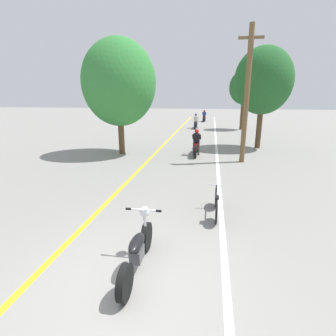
# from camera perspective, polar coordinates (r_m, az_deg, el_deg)

# --- Properties ---
(ground_plane) EXTENTS (120.00, 120.00, 0.00)m
(ground_plane) POSITION_cam_1_polar(r_m,az_deg,el_deg) (5.03, -9.45, -24.04)
(ground_plane) COLOR gray
(lane_stripe_center) EXTENTS (0.14, 48.00, 0.01)m
(lane_stripe_center) POSITION_cam_1_polar(r_m,az_deg,el_deg) (16.68, -1.42, 4.62)
(lane_stripe_center) COLOR yellow
(lane_stripe_center) RESTS_ON ground
(lane_stripe_edge) EXTENTS (0.14, 48.00, 0.01)m
(lane_stripe_edge) POSITION_cam_1_polar(r_m,az_deg,el_deg) (16.40, 10.50, 4.17)
(lane_stripe_edge) COLOR white
(lane_stripe_edge) RESTS_ON ground
(utility_pole) EXTENTS (1.10, 0.24, 6.21)m
(utility_pole) POSITION_cam_1_polar(r_m,az_deg,el_deg) (13.06, 16.78, 15.01)
(utility_pole) COLOR brown
(utility_pole) RESTS_ON ground
(roadside_tree_right_near) EXTENTS (3.36, 3.03, 5.92)m
(roadside_tree_right_near) POSITION_cam_1_polar(r_m,az_deg,el_deg) (17.02, 20.04, 17.35)
(roadside_tree_right_near) COLOR #513A23
(roadside_tree_right_near) RESTS_ON ground
(roadside_tree_right_far) EXTENTS (2.67, 2.40, 5.40)m
(roadside_tree_right_far) POSITION_cam_1_polar(r_m,az_deg,el_deg) (26.03, 16.23, 16.45)
(roadside_tree_right_far) COLOR #513A23
(roadside_tree_right_far) RESTS_ON ground
(roadside_tree_left) EXTENTS (3.92, 3.53, 6.06)m
(roadside_tree_left) POSITION_cam_1_polar(r_m,az_deg,el_deg) (14.70, -10.66, 17.74)
(roadside_tree_left) COLOR #513A23
(roadside_tree_left) RESTS_ON ground
(motorcycle_foreground) EXTENTS (0.72, 2.04, 1.03)m
(motorcycle_foreground) POSITION_cam_1_polar(r_m,az_deg,el_deg) (5.14, -6.61, -17.18)
(motorcycle_foreground) COLOR black
(motorcycle_foreground) RESTS_ON ground
(motorcycle_rider_lead) EXTENTS (0.50, 2.20, 1.42)m
(motorcycle_rider_lead) POSITION_cam_1_polar(r_m,az_deg,el_deg) (14.43, 6.18, 4.96)
(motorcycle_rider_lead) COLOR black
(motorcycle_rider_lead) RESTS_ON ground
(motorcycle_rider_mid) EXTENTS (0.50, 2.17, 1.44)m
(motorcycle_rider_mid) POSITION_cam_1_polar(r_m,az_deg,el_deg) (26.28, 6.05, 9.77)
(motorcycle_rider_mid) COLOR black
(motorcycle_rider_mid) RESTS_ON ground
(motorcycle_rider_far) EXTENTS (0.50, 2.03, 1.41)m
(motorcycle_rider_far) POSITION_cam_1_polar(r_m,az_deg,el_deg) (33.26, 7.87, 10.92)
(motorcycle_rider_far) COLOR black
(motorcycle_rider_far) RESTS_ON ground
(bicycle_parked) EXTENTS (0.44, 1.63, 0.72)m
(bicycle_parked) POSITION_cam_1_polar(r_m,az_deg,el_deg) (7.33, 10.43, -7.57)
(bicycle_parked) COLOR black
(bicycle_parked) RESTS_ON ground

